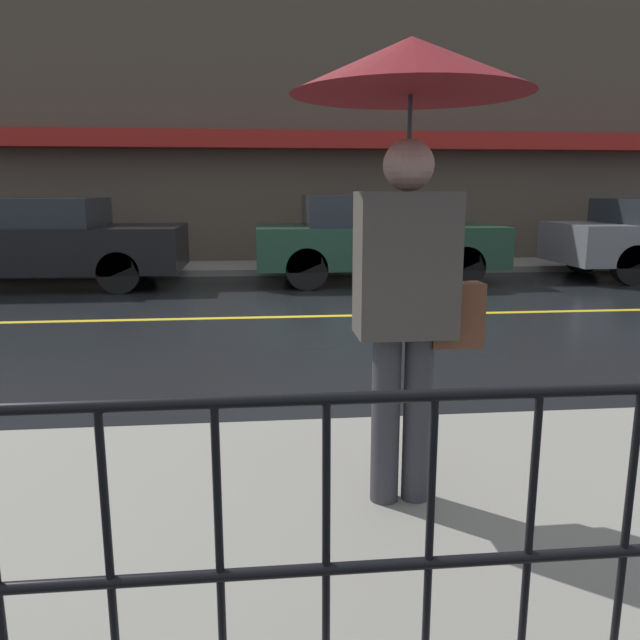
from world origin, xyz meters
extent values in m
plane|color=black|center=(0.00, 0.00, 0.00)|extent=(80.00, 80.00, 0.00)
cube|color=gray|center=(0.00, -5.23, 0.06)|extent=(28.00, 2.53, 0.12)
cube|color=gray|center=(0.00, 4.78, 0.06)|extent=(28.00, 1.63, 0.12)
cube|color=gold|center=(0.00, 0.00, 0.00)|extent=(25.20, 0.12, 0.01)
cube|color=#4C4238|center=(0.00, 5.74, 3.22)|extent=(28.00, 0.30, 6.44)
cube|color=maroon|center=(0.00, 5.32, 2.60)|extent=(16.80, 0.55, 0.35)
cylinder|color=black|center=(0.00, -6.25, 1.05)|extent=(12.00, 0.04, 0.04)
cylinder|color=black|center=(0.00, -6.25, 0.54)|extent=(12.00, 0.04, 0.04)
cylinder|color=black|center=(-1.05, -6.25, 0.58)|extent=(0.02, 0.02, 0.93)
cylinder|color=black|center=(-0.75, -6.25, 0.58)|extent=(0.02, 0.02, 0.93)
cylinder|color=black|center=(-0.45, -6.25, 0.58)|extent=(0.02, 0.02, 0.93)
cylinder|color=black|center=(-0.15, -6.25, 0.58)|extent=(0.02, 0.02, 0.93)
cylinder|color=black|center=(0.15, -6.25, 0.58)|extent=(0.02, 0.02, 0.93)
cylinder|color=black|center=(0.45, -6.25, 0.58)|extent=(0.02, 0.02, 0.93)
cylinder|color=#333338|center=(-0.04, -5.08, 0.53)|extent=(0.14, 0.14, 0.82)
cylinder|color=#333338|center=(0.12, -5.08, 0.53)|extent=(0.14, 0.14, 0.82)
cube|color=#47423D|center=(0.04, -5.08, 1.27)|extent=(0.45, 0.27, 0.65)
sphere|color=#9F7E6E|center=(0.04, -5.08, 1.71)|extent=(0.23, 0.23, 0.23)
cylinder|color=#262628|center=(0.04, -5.08, 1.63)|extent=(0.02, 0.02, 0.73)
cone|color=maroon|center=(0.04, -5.08, 2.12)|extent=(1.05, 1.05, 0.24)
cube|color=brown|center=(0.29, -5.08, 1.03)|extent=(0.24, 0.12, 0.30)
cube|color=black|center=(-4.27, 3.01, 0.65)|extent=(4.75, 1.95, 0.73)
cube|color=#1E2328|center=(-4.46, 3.01, 1.24)|extent=(2.47, 1.79, 0.46)
cylinder|color=black|center=(-2.79, 3.87, 0.33)|extent=(0.66, 0.22, 0.66)
cylinder|color=black|center=(-2.79, 2.14, 0.33)|extent=(0.66, 0.22, 0.66)
cube|color=#193828|center=(1.48, 3.01, 0.64)|extent=(4.24, 1.82, 0.70)
cube|color=#1E2328|center=(1.32, 3.01, 1.25)|extent=(2.21, 1.67, 0.52)
cylinder|color=black|center=(2.80, 3.81, 0.34)|extent=(0.69, 0.22, 0.69)
cylinder|color=black|center=(2.80, 2.20, 0.34)|extent=(0.69, 0.22, 0.69)
cylinder|color=black|center=(0.17, 3.81, 0.34)|extent=(0.69, 0.22, 0.69)
cylinder|color=black|center=(0.17, 2.20, 0.34)|extent=(0.69, 0.22, 0.69)
cylinder|color=black|center=(5.75, 3.83, 0.35)|extent=(0.69, 0.22, 0.69)
cylinder|color=black|center=(5.75, 2.18, 0.35)|extent=(0.69, 0.22, 0.69)
camera|label=1|loc=(-0.63, -7.84, 1.60)|focal=35.00mm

